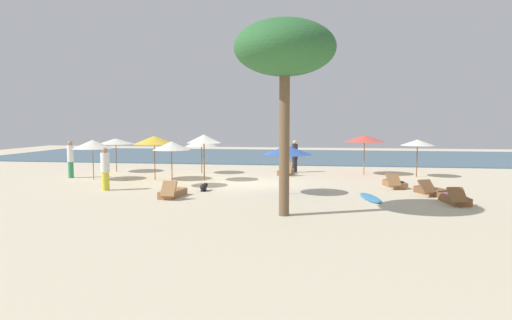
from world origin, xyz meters
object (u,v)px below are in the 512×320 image
(lounger_2, at_px, (431,191))
(surfboard, at_px, (370,198))
(lounger_0, at_px, (455,199))
(lounger_4, at_px, (172,193))
(dog, at_px, (204,187))
(person_0, at_px, (295,156))
(umbrella_2, at_px, (202,143))
(umbrella_6, at_px, (287,150))
(person_1, at_px, (71,159))
(umbrella_4, at_px, (365,139))
(umbrella_5, at_px, (172,146))
(umbrella_3, at_px, (154,140))
(lounger_1, at_px, (286,172))
(umbrella_7, at_px, (204,139))
(palm_0, at_px, (285,50))
(umbrella_0, at_px, (93,144))
(lounger_3, at_px, (395,184))
(umbrella_8, at_px, (417,143))
(umbrella_1, at_px, (116,141))
(person_2, at_px, (105,169))

(lounger_2, distance_m, surfboard, 2.85)
(lounger_0, height_order, lounger_4, lounger_4)
(dog, bearing_deg, person_0, 65.84)
(umbrella_2, distance_m, umbrella_6, 8.58)
(person_1, bearing_deg, umbrella_4, 13.84)
(umbrella_5, bearing_deg, umbrella_3, 127.09)
(umbrella_4, distance_m, lounger_4, 12.22)
(lounger_1, relative_size, person_0, 0.91)
(umbrella_2, height_order, person_1, umbrella_2)
(umbrella_7, bearing_deg, palm_0, -58.87)
(umbrella_7, height_order, lounger_0, umbrella_7)
(umbrella_0, bearing_deg, umbrella_2, 37.24)
(umbrella_4, distance_m, lounger_0, 9.22)
(lounger_1, bearing_deg, lounger_3, -38.24)
(umbrella_8, bearing_deg, umbrella_1, -179.63)
(person_0, bearing_deg, lounger_0, -55.14)
(umbrella_4, bearing_deg, umbrella_6, -117.00)
(umbrella_6, relative_size, dog, 2.90)
(lounger_1, xyz_separation_m, person_1, (-11.16, -3.10, 0.83))
(person_2, height_order, dog, person_2)
(lounger_2, distance_m, person_2, 13.77)
(umbrella_3, bearing_deg, lounger_1, 26.18)
(umbrella_8, bearing_deg, palm_0, -119.52)
(umbrella_4, distance_m, lounger_3, 5.31)
(umbrella_1, bearing_deg, umbrella_7, -26.59)
(umbrella_3, xyz_separation_m, lounger_2, (12.91, -2.85, -1.87))
(umbrella_7, bearing_deg, umbrella_6, -38.14)
(lounger_2, height_order, lounger_3, lounger_3)
(umbrella_3, relative_size, umbrella_5, 1.08)
(umbrella_1, distance_m, umbrella_6, 12.56)
(umbrella_1, height_order, person_1, umbrella_1)
(umbrella_1, bearing_deg, umbrella_5, -45.41)
(umbrella_6, height_order, lounger_4, umbrella_6)
(umbrella_3, distance_m, lounger_3, 11.95)
(umbrella_6, xyz_separation_m, umbrella_8, (6.48, 6.73, 0.04))
(umbrella_2, xyz_separation_m, dog, (1.84, -6.39, -1.60))
(person_1, xyz_separation_m, dog, (8.15, -3.31, -0.84))
(lounger_2, xyz_separation_m, lounger_3, (-1.15, 1.86, 0.01))
(lounger_4, height_order, person_1, person_1)
(umbrella_3, xyz_separation_m, umbrella_5, (1.68, -2.22, -0.15))
(umbrella_6, bearing_deg, lounger_3, 27.85)
(lounger_4, bearing_deg, umbrella_2, 97.26)
(umbrella_4, xyz_separation_m, lounger_4, (-8.17, -8.89, -1.86))
(umbrella_3, height_order, umbrella_7, umbrella_7)
(umbrella_0, height_order, palm_0, palm_0)
(umbrella_6, height_order, palm_0, palm_0)
(umbrella_2, height_order, umbrella_7, umbrella_7)
(umbrella_4, relative_size, umbrella_7, 0.98)
(person_1, distance_m, palm_0, 14.93)
(umbrella_1, height_order, umbrella_4, umbrella_4)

